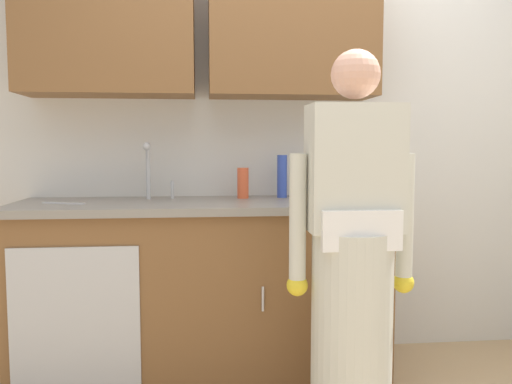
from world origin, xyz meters
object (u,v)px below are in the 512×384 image
at_px(sink, 153,204).
at_px(sponge, 319,199).
at_px(bottle_dish_liquid, 243,183).
at_px(bottle_water_short, 326,179).
at_px(knife_on_counter, 64,203).
at_px(bottle_cleaner_spray, 349,181).
at_px(bottle_water_tall, 282,176).
at_px(person_at_sink, 352,275).
at_px(cup_by_sink, 371,192).

relative_size(sink, sponge, 4.55).
relative_size(bottle_dish_liquid, bottle_water_short, 0.85).
bearing_deg(knife_on_counter, bottle_cleaner_spray, -148.51).
relative_size(sink, knife_on_counter, 2.08).
height_order(bottle_water_tall, sponge, bottle_water_tall).
bearing_deg(sponge, bottle_water_short, 69.07).
distance_m(bottle_dish_liquid, knife_on_counter, 0.95).
height_order(bottle_cleaner_spray, knife_on_counter, bottle_cleaner_spray).
distance_m(person_at_sink, sponge, 0.65).
xyz_separation_m(sink, bottle_dish_liquid, (0.48, 0.13, 0.10)).
relative_size(cup_by_sink, sponge, 0.91).
relative_size(bottle_water_tall, bottle_dish_liquid, 1.41).
height_order(sink, bottle_dish_liquid, sink).
xyz_separation_m(bottle_dish_liquid, bottle_water_short, (0.48, 0.04, 0.02)).
bearing_deg(bottle_cleaner_spray, person_at_sink, -104.74).
bearing_deg(bottle_dish_liquid, cup_by_sink, -20.74).
height_order(bottle_water_short, sponge, bottle_water_short).
bearing_deg(bottle_cleaner_spray, knife_on_counter, -170.09).
xyz_separation_m(sink, cup_by_sink, (1.14, -0.11, 0.06)).
bearing_deg(sponge, knife_on_counter, 178.81).
relative_size(bottle_dish_liquid, sponge, 1.55).
relative_size(person_at_sink, bottle_cleaner_spray, 9.21).
xyz_separation_m(person_at_sink, bottle_water_short, (0.08, 0.85, 0.35)).
bearing_deg(cup_by_sink, bottle_water_short, 121.00).
relative_size(bottle_water_tall, bottle_water_short, 1.20).
bearing_deg(knife_on_counter, person_at_sink, 176.50).
height_order(bottle_water_tall, bottle_dish_liquid, bottle_water_tall).
bearing_deg(bottle_water_short, knife_on_counter, -170.68).
bearing_deg(bottle_water_tall, sink, -167.32).
distance_m(sink, bottle_water_tall, 0.74).
height_order(person_at_sink, knife_on_counter, person_at_sink).
distance_m(sink, person_at_sink, 1.13).
distance_m(bottle_cleaner_spray, bottle_water_short, 0.16).
bearing_deg(bottle_water_tall, cup_by_sink, -32.33).
bearing_deg(knife_on_counter, bottle_dish_liquid, -146.77).
bearing_deg(bottle_cleaner_spray, cup_by_sink, -86.01).
distance_m(sink, bottle_cleaner_spray, 1.14).
xyz_separation_m(person_at_sink, bottle_dish_liquid, (-0.40, 0.81, 0.33)).
bearing_deg(cup_by_sink, person_at_sink, -114.63).
relative_size(bottle_water_short, cup_by_sink, 2.01).
bearing_deg(sponge, person_at_sink, -88.58).
xyz_separation_m(bottle_water_tall, cup_by_sink, (0.43, -0.27, -0.07)).
xyz_separation_m(sink, knife_on_counter, (-0.44, -0.06, 0.02)).
bearing_deg(bottle_water_tall, person_at_sink, -78.24).
bearing_deg(sponge, bottle_cleaner_spray, 50.21).
bearing_deg(sink, bottle_dish_liquid, 15.59).
bearing_deg(knife_on_counter, sink, -151.20).
xyz_separation_m(bottle_cleaner_spray, sponge, (-0.25, -0.30, -0.07)).
height_order(bottle_cleaner_spray, bottle_dish_liquid, bottle_cleaner_spray).
xyz_separation_m(sink, bottle_water_short, (0.96, 0.17, 0.12)).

